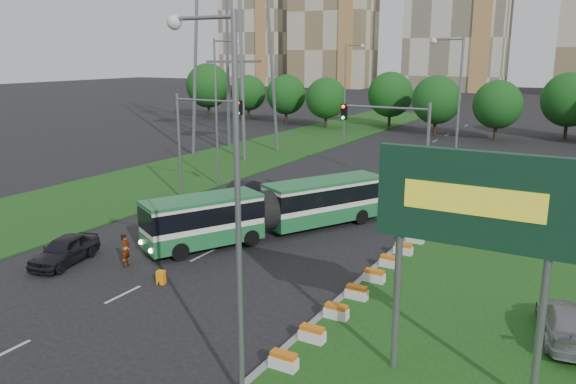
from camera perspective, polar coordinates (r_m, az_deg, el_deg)
The scene contains 20 objects.
ground at distance 29.88m, azimuth -4.02°, elevation -7.38°, with size 360.00×360.00×0.00m, color black.
grass_median at distance 33.09m, azimuth 23.61°, elevation -6.28°, with size 14.00×60.00×0.15m, color #174614.
median_kerb at distance 34.30m, azimuth 12.01°, elevation -4.67°, with size 0.30×60.00×0.18m, color gray.
left_verge at distance 59.63m, azimuth -5.33°, elevation 3.41°, with size 12.00×110.00×0.10m, color #174614.
lane_markings at distance 48.19m, azimuth 6.08°, elevation 0.82°, with size 0.20×100.00×0.01m, color #AFB0A9, non-canonical shape.
flower_planters at distance 28.52m, azimuth 9.56°, elevation -7.64°, with size 1.10×20.30×0.60m, color white, non-canonical shape.
billboard at distance 18.09m, azimuth 18.24°, elevation -1.74°, with size 6.00×0.37×8.00m.
traffic_mast_median at distance 35.29m, azimuth 11.45°, elevation 4.68°, with size 5.76×0.32×8.00m.
traffic_mast_left at distance 41.62m, azimuth -9.35°, elevation 6.14°, with size 5.76×0.32×8.00m.
street_lamps at distance 38.27m, azimuth 0.31°, elevation 6.64°, with size 36.00×60.00×12.00m, color gray, non-canonical shape.
tree_line at distance 78.64m, azimuth 25.53°, elevation 7.93°, with size 120.00×8.00×9.00m, color #114313, non-canonical shape.
apartment_tower_west at distance 191.41m, azimuth 4.63°, elevation 17.78°, with size 26.00×15.00×48.00m, color beige.
apartment_tower_cwest at distance 178.50m, azimuth 17.00°, elevation 18.18°, with size 28.00×15.00×52.00m, color beige.
midrise_west at distance 205.53m, azimuth -3.32°, elevation 15.85°, with size 22.00×14.00×36.00m, color beige.
articulated_bus at distance 34.36m, azimuth -1.94°, elevation -1.70°, with size 2.47×15.86×2.61m.
car_left_near at distance 32.03m, azimuth -21.75°, elevation -5.49°, with size 1.74×4.34×1.48m, color black.
car_left_far at distance 42.97m, azimuth -4.92°, elevation 0.18°, with size 1.46×4.17×1.37m, color black.
car_median at distance 24.43m, azimuth 26.51°, elevation -11.80°, with size 1.92×4.72×1.37m, color gray.
pedestrian at distance 30.50m, azimuth -16.18°, elevation -5.73°, with size 0.64×0.42×1.75m, color gray.
shopping_trolley at distance 28.03m, azimuth -12.78°, elevation -8.46°, with size 0.38×0.41×0.66m.
Camera 1 is at (15.42, -23.20, 10.81)m, focal length 35.00 mm.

